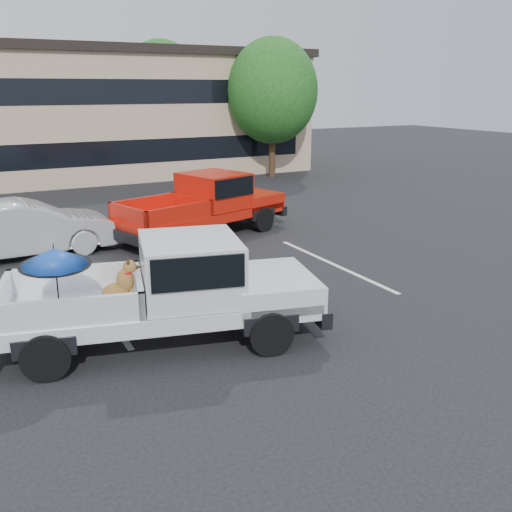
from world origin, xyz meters
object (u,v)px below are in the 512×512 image
Objects in this scene: tree_back at (161,87)px; silver_sedan at (27,228)px; silver_pickup at (177,285)px; red_pickup at (210,201)px; tree_right at (273,91)px.

silver_sedan is at bearing -119.29° from tree_back.
silver_pickup is at bearing -168.61° from silver_sedan.
red_pickup is at bearing -104.46° from tree_back.
red_pickup is 1.32× the size of silver_sedan.
tree_right is 20.16m from silver_pickup.
tree_back reaches higher than silver_pickup.
silver_pickup is (-8.12, -24.52, -3.36)m from tree_back.
tree_right is 8.55m from tree_back.
tree_right is 16.32m from silver_sedan.
silver_pickup reaches higher than silver_sedan.
tree_right is at bearing 69.48° from silver_pickup.
silver_pickup is (-11.12, -16.52, -3.16)m from tree_right.
silver_sedan is at bearing 161.69° from red_pickup.
tree_back is 20.40m from silver_sedan.
tree_back is 18.45m from red_pickup.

